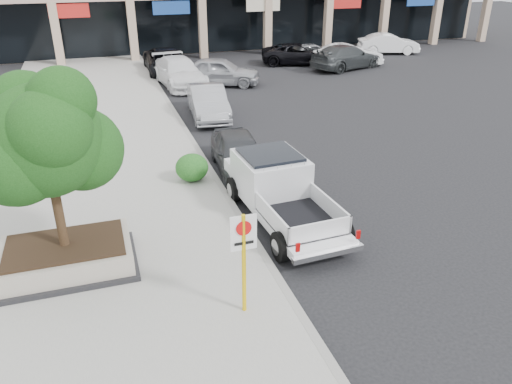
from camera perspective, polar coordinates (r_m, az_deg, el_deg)
ground at (r=13.30m, az=7.30°, el=-6.57°), size 120.00×120.00×0.00m
sidewalk at (r=17.54m, az=-17.99°, el=0.90°), size 8.00×52.00×0.15m
curb at (r=17.88m, az=-5.33°, el=2.58°), size 0.20×52.00×0.15m
planter at (r=12.88m, az=-20.77°, el=-6.91°), size 3.20×2.20×0.68m
planter_tree at (r=11.79m, az=-22.32°, el=5.75°), size 2.90×2.55×4.00m
no_parking_sign at (r=10.11m, az=-1.41°, el=-6.74°), size 0.55×0.09×2.30m
hedge at (r=16.70m, az=-7.34°, el=2.79°), size 1.10×0.99×0.93m
pickup_truck at (r=14.19m, az=3.19°, el=-0.17°), size 2.36×5.67×1.75m
curb_car_a at (r=17.62m, az=-1.98°, el=4.50°), size 1.98×4.20×1.39m
curb_car_b at (r=23.83m, az=-5.50°, el=10.19°), size 1.99×4.62×1.48m
curb_car_c at (r=30.12m, az=-8.74°, el=13.38°), size 2.76×5.66×1.59m
curb_car_d at (r=33.63m, az=-10.20°, el=14.50°), size 2.65×5.56×1.53m
lot_car_a at (r=30.05m, az=-4.22°, el=13.59°), size 5.10×3.59×1.61m
lot_car_b at (r=35.65m, az=10.51°, el=15.09°), size 4.66×1.69×1.53m
lot_car_c at (r=35.04m, az=10.32°, el=14.96°), size 5.83×3.82×1.57m
lot_car_d at (r=36.15m, az=4.82°, el=15.46°), size 5.53×3.68×1.41m
lot_car_e at (r=37.07m, az=6.30°, el=15.59°), size 4.08×2.03×1.34m
lot_car_f at (r=41.26m, az=14.91°, el=16.06°), size 4.82×2.82×1.50m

